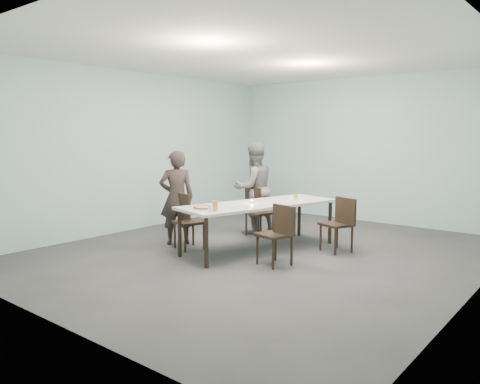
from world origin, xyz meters
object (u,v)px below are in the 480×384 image
Objects in this scene: chair_far_left at (257,208)px; tealight at (252,202)px; beer_glass at (215,206)px; diner_near at (177,198)px; pizza at (204,207)px; diner_far at (254,188)px; water_tumbler at (211,208)px; chair_near_left at (187,217)px; table at (259,207)px; side_plate at (233,206)px; amber_tumbler at (296,197)px; chair_far_right at (340,221)px; chair_near_right at (278,231)px.

tealight is at bearing -43.81° from chair_far_left.
chair_far_left is at bearing 109.38° from beer_glass.
pizza is at bearing 105.02° from diner_near.
diner_far is 1.36m from tealight.
water_tumbler is 1.61× the size of tealight.
chair_near_left reaches higher than pizza.
diner_near reaches higher than table.
tealight is at bearing 88.15° from side_plate.
amber_tumbler is (0.20, 0.74, 0.10)m from table.
diner_near is at bearing 156.16° from water_tumbler.
beer_glass reaches higher than chair_far_right.
chair_near_left is 1.47m from chair_far_left.
beer_glass is at bearing -13.77° from pizza.
diner_near reaches higher than chair_near_left.
diner_near reaches higher than pizza.
tealight is (0.01, 0.45, 0.02)m from side_plate.
pizza is 0.89m from tealight.
beer_glass is at bearing -86.39° from tealight.
amber_tumbler is (1.51, 1.27, 0.01)m from diner_near.
diner_far is at bearing 116.75° from side_plate.
amber_tumbler is at bearing 14.09° from chair_far_right.
diner_far is at bearing 112.89° from beer_glass.
chair_near_right is at bearing -1.83° from side_plate.
chair_far_right is 2.56× the size of pizza.
diner_far reaches higher than chair_far_left.
chair_far_right reaches higher than side_plate.
water_tumbler is at bearing -87.86° from tealight.
chair_near_right and chair_far_right have the same top height.
chair_far_right is 0.93m from amber_tumbler.
table is 1.65× the size of diner_far.
diner_far reaches higher than pizza.
beer_glass is at bearing 72.46° from water_tumbler.
water_tumbler is 1.85m from amber_tumbler.
beer_glass is (1.30, -0.50, 0.04)m from diner_near.
chair_near_right is 2.56× the size of pizza.
diner_far is at bearing 152.29° from chair_far_left.
tealight is (0.92, 0.52, 0.27)m from chair_near_left.
chair_near_right is at bearing 126.40° from diner_near.
chair_near_right is 0.99m from tealight.
chair_near_left is 1.83m from amber_tumbler.
water_tumbler is (-0.79, -0.51, 0.29)m from chair_near_right.
chair_far_right is 0.52× the size of diner_far.
pizza is (0.71, -0.34, 0.27)m from chair_near_left.
beer_glass is 1.88× the size of amber_tumbler.
diner_far is at bearing 166.63° from amber_tumbler.
chair_near_left reaches higher than tealight.
diner_far reaches higher than table.
diner_near reaches higher than side_plate.
water_tumbler reaches higher than amber_tumbler.
water_tumbler reaches higher than tealight.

